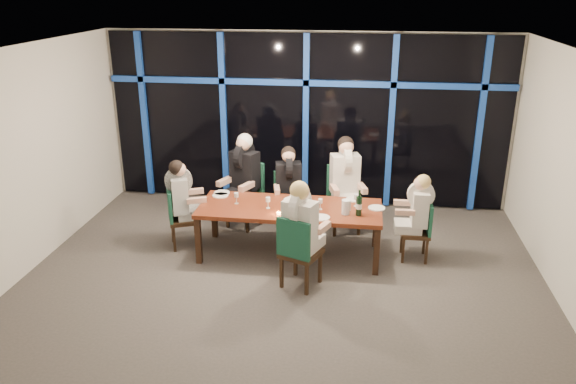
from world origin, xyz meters
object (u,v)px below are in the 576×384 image
object	(u,v)px
chair_far_right	(343,194)
diner_end_right	(418,205)
diner_end_left	(182,191)
chair_end_right	(421,228)
chair_near_mid	(298,249)
diner_near_mid	(301,218)
diner_far_mid	(289,177)
diner_far_left	(243,168)
chair_end_left	(178,215)
wine_bottle	(359,206)
water_pitcher	(346,207)
chair_far_left	(247,190)
chair_far_mid	(288,198)
dining_table	(290,211)
diner_far_right	(346,171)

from	to	relation	value
chair_far_right	diner_end_right	distance (m)	1.43
diner_end_left	chair_end_right	bearing A→B (deg)	-111.85
chair_far_right	diner_end_left	xyz separation A→B (m)	(-2.33, -0.95, 0.30)
diner_end_left	chair_near_mid	bearing A→B (deg)	-141.42
diner_near_mid	diner_far_mid	bearing A→B (deg)	-54.53
diner_far_left	chair_end_left	bearing A→B (deg)	-109.14
diner_end_left	diner_end_right	distance (m)	3.40
wine_bottle	water_pitcher	size ratio (longest dim) A/B	1.77
chair_far_left	chair_near_mid	xyz separation A→B (m)	(1.06, -1.94, -0.03)
diner_end_right	chair_end_right	bearing A→B (deg)	90.00
chair_near_mid	diner_far_mid	bearing A→B (deg)	-56.11
chair_far_mid	diner_far_left	xyz separation A→B (m)	(-0.72, 0.03, 0.47)
dining_table	chair_end_left	bearing A→B (deg)	178.61
diner_far_mid	chair_far_mid	bearing A→B (deg)	90.00
chair_far_mid	wine_bottle	bearing A→B (deg)	-55.70
chair_far_right	diner_far_right	xyz separation A→B (m)	(0.02, -0.09, 0.42)
chair_end_right	diner_far_mid	bearing A→B (deg)	-110.02
chair_end_right	chair_near_mid	xyz separation A→B (m)	(-1.64, -1.06, 0.07)
chair_far_left	chair_end_right	bearing A→B (deg)	5.70
chair_far_left	wine_bottle	bearing A→B (deg)	-9.05
chair_far_right	chair_end_right	size ratio (longest dim) A/B	1.21
diner_far_mid	wine_bottle	distance (m)	1.47
chair_end_right	diner_near_mid	world-z (taller)	diner_near_mid
wine_bottle	water_pitcher	world-z (taller)	wine_bottle
chair_far_left	chair_near_mid	bearing A→B (deg)	-37.51
chair_far_mid	diner_far_mid	world-z (taller)	diner_far_mid
wine_bottle	dining_table	bearing A→B (deg)	169.94
chair_far_right	diner_far_mid	world-z (taller)	diner_far_mid
wine_bottle	diner_end_left	bearing A→B (deg)	174.61
chair_near_mid	water_pitcher	xyz separation A→B (m)	(0.57, 0.79, 0.29)
dining_table	wine_bottle	xyz separation A→B (m)	(0.98, -0.17, 0.21)
chair_far_left	diner_end_left	distance (m)	1.25
dining_table	diner_far_left	size ratio (longest dim) A/B	2.54
chair_near_mid	water_pitcher	bearing A→B (deg)	-103.49
chair_far_left	diner_end_right	world-z (taller)	diner_end_right
diner_far_left	dining_table	bearing A→B (deg)	-22.70
diner_end_left	water_pitcher	size ratio (longest dim) A/B	4.35
chair_far_mid	diner_far_left	distance (m)	0.86
chair_far_left	chair_end_left	bearing A→B (deg)	-107.83
dining_table	chair_far_mid	world-z (taller)	chair_far_mid
diner_end_right	chair_end_left	bearing A→B (deg)	-89.65
chair_far_right	diner_near_mid	world-z (taller)	diner_near_mid
diner_far_left	water_pitcher	distance (m)	1.98
chair_end_left	wine_bottle	size ratio (longest dim) A/B	2.52
dining_table	chair_far_mid	bearing A→B (deg)	99.25
diner_end_right	chair_far_mid	bearing A→B (deg)	-112.60
chair_far_right	diner_near_mid	bearing A→B (deg)	-119.73
chair_end_left	diner_far_mid	world-z (taller)	diner_far_mid
dining_table	chair_end_left	xyz separation A→B (m)	(-1.68, 0.04, -0.17)
chair_far_left	chair_far_mid	world-z (taller)	chair_far_left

